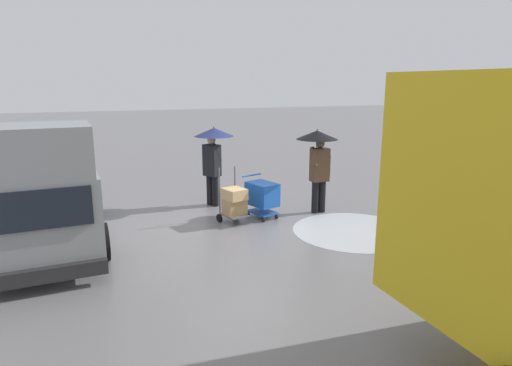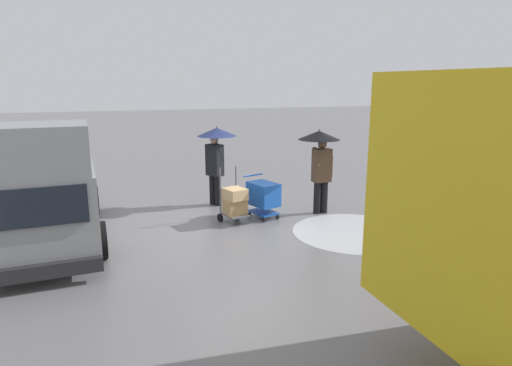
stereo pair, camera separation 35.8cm
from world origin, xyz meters
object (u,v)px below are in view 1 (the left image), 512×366
(cargo_van_parked_right, at_px, (41,189))
(shopping_cart_vendor, at_px, (262,195))
(hand_dolly_boxes, at_px, (234,202))
(pedestrian_pink_side, at_px, (213,148))
(pedestrian_black_side, at_px, (318,151))

(cargo_van_parked_right, bearing_deg, shopping_cart_vendor, -178.28)
(hand_dolly_boxes, height_order, pedestrian_pink_side, pedestrian_pink_side)
(pedestrian_pink_side, bearing_deg, shopping_cart_vendor, 119.04)
(pedestrian_pink_side, xyz_separation_m, pedestrian_black_side, (-2.28, 1.56, 0.00))
(pedestrian_pink_side, bearing_deg, hand_dolly_boxes, 91.05)
(pedestrian_black_side, bearing_deg, shopping_cart_vendor, -3.46)
(cargo_van_parked_right, distance_m, hand_dolly_boxes, 4.11)
(cargo_van_parked_right, distance_m, pedestrian_pink_side, 4.36)
(pedestrian_pink_side, relative_size, pedestrian_black_side, 1.00)
(hand_dolly_boxes, xyz_separation_m, pedestrian_pink_side, (0.03, -1.66, 1.06))
(cargo_van_parked_right, height_order, pedestrian_pink_side, cargo_van_parked_right)
(shopping_cart_vendor, xyz_separation_m, pedestrian_black_side, (-1.46, 0.09, 1.02))
(cargo_van_parked_right, xyz_separation_m, pedestrian_pink_side, (-4.03, -1.61, 0.41))
(hand_dolly_boxes, distance_m, pedestrian_pink_side, 1.97)
(cargo_van_parked_right, height_order, shopping_cart_vendor, cargo_van_parked_right)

